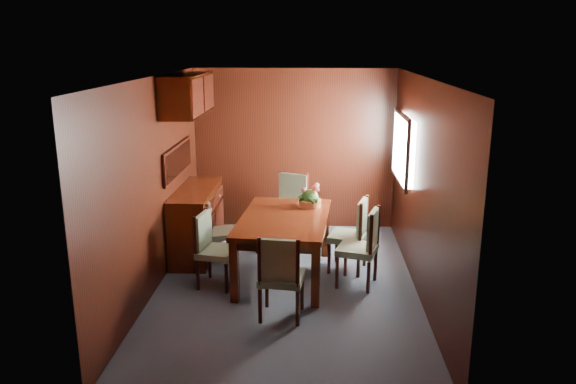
# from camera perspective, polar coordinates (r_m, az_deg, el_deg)

# --- Properties ---
(ground) EXTENTS (4.50, 4.50, 0.00)m
(ground) POSITION_cam_1_polar(r_m,az_deg,el_deg) (6.66, -0.15, -9.54)
(ground) COLOR #353D49
(ground) RESTS_ON ground
(room_shell) EXTENTS (3.06, 4.52, 2.41)m
(room_shell) POSITION_cam_1_polar(r_m,az_deg,el_deg) (6.50, -0.93, 4.93)
(room_shell) COLOR black
(room_shell) RESTS_ON ground
(sideboard) EXTENTS (0.48, 1.40, 0.90)m
(sideboard) POSITION_cam_1_polar(r_m,az_deg,el_deg) (7.59, -9.23, -2.97)
(sideboard) COLOR #321006
(sideboard) RESTS_ON ground
(dining_table) EXTENTS (1.15, 1.71, 0.76)m
(dining_table) POSITION_cam_1_polar(r_m,az_deg,el_deg) (6.68, -0.37, -3.41)
(dining_table) COLOR #321006
(dining_table) RESTS_ON ground
(chair_left_near) EXTENTS (0.48, 0.49, 0.89)m
(chair_left_near) POSITION_cam_1_polar(r_m,az_deg,el_deg) (6.58, -7.79, -5.37)
(chair_left_near) COLOR black
(chair_left_near) RESTS_ON ground
(chair_left_far) EXTENTS (0.50, 0.51, 0.86)m
(chair_left_far) POSITION_cam_1_polar(r_m,az_deg,el_deg) (7.21, -7.42, -3.65)
(chair_left_far) COLOR black
(chair_left_far) RESTS_ON ground
(chair_right_near) EXTENTS (0.54, 0.55, 0.94)m
(chair_right_near) POSITION_cam_1_polar(r_m,az_deg,el_deg) (6.55, 7.68, -5.18)
(chair_right_near) COLOR black
(chair_right_near) RESTS_ON ground
(chair_right_far) EXTENTS (0.53, 0.54, 0.93)m
(chair_right_far) POSITION_cam_1_polar(r_m,az_deg,el_deg) (6.96, 6.67, -3.94)
(chair_right_far) COLOR black
(chair_right_far) RESTS_ON ground
(chair_head) EXTENTS (0.48, 0.46, 0.93)m
(chair_head) POSITION_cam_1_polar(r_m,az_deg,el_deg) (5.72, -0.77, -8.22)
(chair_head) COLOR black
(chair_head) RESTS_ON ground
(chair_foot) EXTENTS (0.59, 0.58, 0.98)m
(chair_foot) POSITION_cam_1_polar(r_m,az_deg,el_deg) (7.97, 0.23, -1.20)
(chair_foot) COLOR black
(chair_foot) RESTS_ON ground
(flower_centerpiece) EXTENTS (0.31, 0.31, 0.31)m
(flower_centerpiece) POSITION_cam_1_polar(r_m,az_deg,el_deg) (7.03, 2.24, -0.31)
(flower_centerpiece) COLOR #AF6035
(flower_centerpiece) RESTS_ON dining_table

